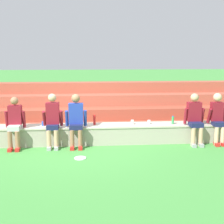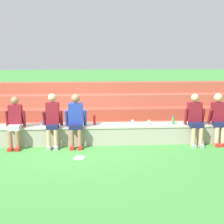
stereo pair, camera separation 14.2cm
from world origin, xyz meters
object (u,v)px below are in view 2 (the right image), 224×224
person_left_of_center (53,119)px  plastic_cup_middle (132,122)px  person_center (76,119)px  person_right_of_center (195,118)px  water_bottle_near_left (173,120)px  person_far_left (15,121)px  plastic_cup_right_end (43,123)px  water_bottle_mid_left (94,120)px  plastic_cup_left_end (149,122)px  person_far_right (218,117)px  frisbee (79,158)px

person_left_of_center → plastic_cup_middle: bearing=8.1°
person_center → person_right_of_center: 3.11m
person_left_of_center → person_right_of_center: 3.70m
person_right_of_center → water_bottle_near_left: person_right_of_center is taller
person_far_left → person_center: person_center is taller
plastic_cup_middle → person_center: bearing=-168.3°
plastic_cup_right_end → plastic_cup_middle: plastic_cup_middle is taller
water_bottle_mid_left → person_right_of_center: bearing=-6.7°
person_far_left → person_left_of_center: 0.95m
water_bottle_near_left → plastic_cup_left_end: bearing=172.9°
water_bottle_near_left → plastic_cup_left_end: size_ratio=2.19×
person_far_right → frisbee: person_far_right is taller
plastic_cup_right_end → water_bottle_near_left: bearing=-1.4°
water_bottle_mid_left → water_bottle_near_left: bearing=-2.2°
water_bottle_near_left → person_right_of_center: bearing=-23.6°
person_far_left → frisbee: bearing=-29.8°
plastic_cup_right_end → plastic_cup_left_end: plastic_cup_right_end is taller
water_bottle_mid_left → water_bottle_near_left: (2.11, -0.08, -0.03)m
person_center → frisbee: person_center is taller
person_left_of_center → water_bottle_near_left: size_ratio=6.24×
person_far_left → plastic_cup_right_end: person_far_left is taller
person_center → plastic_cup_left_end: bearing=9.9°
person_far_right → plastic_cup_left_end: person_far_right is taller
person_far_left → plastic_cup_right_end: size_ratio=11.03×
person_center → plastic_cup_middle: bearing=11.7°
person_far_left → person_left_of_center: bearing=-0.8°
person_right_of_center → water_bottle_mid_left: size_ratio=4.89×
plastic_cup_middle → frisbee: (-1.38, -1.22, -0.55)m
person_left_of_center → person_far_right: bearing=0.2°
person_far_right → water_bottle_near_left: (-1.14, 0.23, -0.12)m
person_center → person_right_of_center: (3.11, 0.03, -0.01)m
person_far_left → person_right_of_center: size_ratio=0.97×
person_left_of_center → person_far_right: size_ratio=1.03×
water_bottle_mid_left → plastic_cup_right_end: 1.35m
water_bottle_near_left → plastic_cup_middle: 1.10m
person_right_of_center → water_bottle_near_left: bearing=156.4°
person_far_right → plastic_cup_right_end: size_ratio=11.39×
water_bottle_near_left → plastic_cup_right_end: size_ratio=1.87×
person_far_right → plastic_cup_right_end: bearing=176.1°
water_bottle_mid_left → plastic_cup_right_end: size_ratio=2.32×
person_center → plastic_cup_left_end: person_center is taller
plastic_cup_right_end → frisbee: 1.69m
person_far_right → plastic_cup_middle: (-2.24, 0.28, -0.16)m
water_bottle_mid_left → frisbee: bearing=-106.2°
person_center → water_bottle_mid_left: bearing=36.0°
person_far_right → plastic_cup_middle: bearing=172.9°
plastic_cup_right_end → plastic_cup_middle: (2.37, -0.04, 0.00)m
person_far_left → person_far_right: 5.26m
person_center → plastic_cup_middle: 1.53m
plastic_cup_left_end → frisbee: (-1.84, -1.26, -0.54)m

